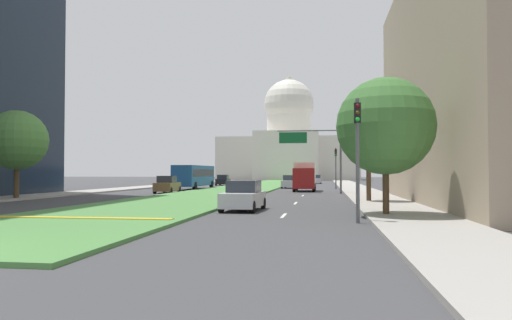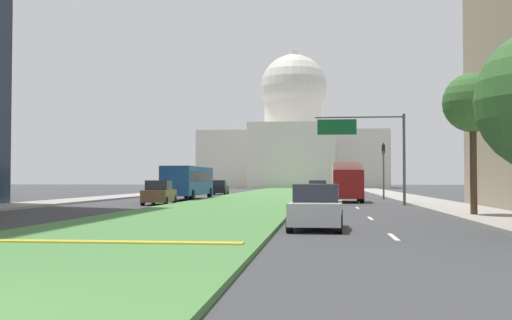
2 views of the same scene
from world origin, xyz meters
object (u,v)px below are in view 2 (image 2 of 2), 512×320
at_px(overhead_guide_sign, 369,140).
at_px(city_bus, 188,180).
at_px(sedan_lead_stopped, 316,208).
at_px(sedan_far_horizon, 219,188).
at_px(street_tree_right_mid, 473,104).
at_px(traffic_light_far_right, 384,163).
at_px(sedan_distant, 318,190).
at_px(box_truck_delivery, 347,181).
at_px(sedan_very_far, 340,187).
at_px(capitol_building, 294,140).
at_px(sedan_midblock, 159,193).

xyz_separation_m(overhead_guide_sign, city_bus, (-15.36, 9.98, -2.91)).
relative_size(sedan_lead_stopped, sedan_far_horizon, 0.94).
bearing_deg(sedan_far_horizon, street_tree_right_mid, -64.83).
distance_m(traffic_light_far_right, sedan_far_horizon, 23.06).
relative_size(street_tree_right_mid, sedan_distant, 1.53).
relative_size(overhead_guide_sign, box_truck_delivery, 1.02).
distance_m(sedan_far_horizon, box_truck_delivery, 25.78).
bearing_deg(sedan_distant, street_tree_right_mid, -75.35).
bearing_deg(city_bus, overhead_guide_sign, -33.01).
bearing_deg(box_truck_delivery, street_tree_right_mid, -74.99).
bearing_deg(city_bus, sedan_lead_stopped, -69.64).
bearing_deg(city_bus, sedan_very_far, 65.68).
distance_m(street_tree_right_mid, city_bus, 30.91).
distance_m(sedan_lead_stopped, sedan_far_horizon, 50.41).
bearing_deg(sedan_distant, capitol_building, 94.45).
bearing_deg(sedan_very_far, city_bus, -114.32).
distance_m(sedan_midblock, sedan_very_far, 45.43).
height_order(traffic_light_far_right, sedan_very_far, traffic_light_far_right).
height_order(sedan_distant, city_bus, city_bus).
distance_m(overhead_guide_sign, box_truck_delivery, 6.59).
distance_m(sedan_distant, sedan_very_far, 26.80).
relative_size(sedan_midblock, sedan_far_horizon, 0.95).
relative_size(sedan_lead_stopped, box_truck_delivery, 0.66).
bearing_deg(city_bus, box_truck_delivery, -17.01).
relative_size(street_tree_right_mid, city_bus, 0.64).
bearing_deg(capitol_building, sedan_distant, -85.55).
bearing_deg(box_truck_delivery, sedan_lead_stopped, -94.63).
distance_m(capitol_building, city_bus, 79.43).
relative_size(sedan_midblock, sedan_very_far, 0.96).
xyz_separation_m(capitol_building, city_bus, (-5.88, -78.75, -8.54)).
height_order(street_tree_right_mid, sedan_very_far, street_tree_right_mid).
height_order(sedan_lead_stopped, sedan_midblock, sedan_midblock).
xyz_separation_m(traffic_light_far_right, overhead_guide_sign, (-2.23, -12.69, 1.37)).
height_order(sedan_midblock, sedan_distant, sedan_midblock).
distance_m(traffic_light_far_right, box_truck_delivery, 8.03).
bearing_deg(sedan_midblock, sedan_distant, 55.59).
xyz_separation_m(sedan_very_far, box_truck_delivery, (-0.51, -36.36, 0.91)).
distance_m(box_truck_delivery, city_bus, 14.63).
height_order(capitol_building, sedan_lead_stopped, capitol_building).
height_order(traffic_light_far_right, sedan_far_horizon, traffic_light_far_right).
xyz_separation_m(sedan_lead_stopped, box_truck_delivery, (2.22, 27.43, 0.90)).
height_order(capitol_building, sedan_very_far, capitol_building).
distance_m(sedan_far_horizon, city_bus, 17.32).
relative_size(overhead_guide_sign, sedan_far_horizon, 1.44).
distance_m(sedan_lead_stopped, sedan_distant, 37.14).
bearing_deg(city_bus, sedan_midblock, -88.57).
height_order(overhead_guide_sign, sedan_far_horizon, overhead_guide_sign).
bearing_deg(sedan_lead_stopped, traffic_light_far_right, 80.39).
bearing_deg(overhead_guide_sign, sedan_far_horizon, 119.55).
xyz_separation_m(overhead_guide_sign, box_truck_delivery, (-1.37, 5.70, -3.01)).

